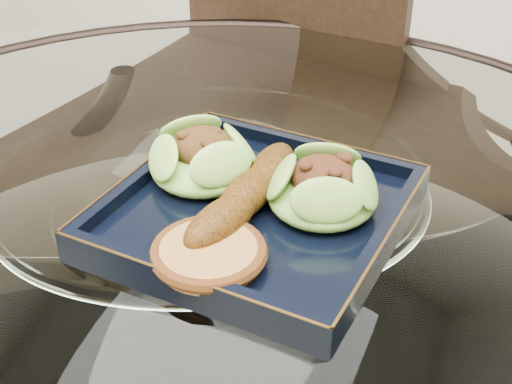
% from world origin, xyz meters
% --- Properties ---
extents(dining_table, '(1.13, 1.13, 0.77)m').
position_xyz_m(dining_table, '(-0.00, -0.00, 0.60)').
color(dining_table, white).
rests_on(dining_table, ground).
extents(dining_chair, '(0.45, 0.45, 0.95)m').
position_xyz_m(dining_chair, '(-0.13, 0.44, 0.53)').
color(dining_chair, black).
rests_on(dining_chair, ground).
extents(navy_plate, '(0.29, 0.29, 0.02)m').
position_xyz_m(navy_plate, '(0.05, -0.00, 0.77)').
color(navy_plate, black).
rests_on(navy_plate, dining_table).
extents(lettuce_wrap_left, '(0.14, 0.14, 0.04)m').
position_xyz_m(lettuce_wrap_left, '(-0.02, 0.03, 0.80)').
color(lettuce_wrap_left, '#6AAE32').
rests_on(lettuce_wrap_left, navy_plate).
extents(lettuce_wrap_right, '(0.12, 0.12, 0.04)m').
position_xyz_m(lettuce_wrap_right, '(0.11, 0.02, 0.80)').
color(lettuce_wrap_right, '#5E972B').
rests_on(lettuce_wrap_right, navy_plate).
extents(roasted_plantain, '(0.05, 0.19, 0.04)m').
position_xyz_m(roasted_plantain, '(0.04, -0.00, 0.80)').
color(roasted_plantain, '#673A0A').
rests_on(roasted_plantain, navy_plate).
extents(crumb_patty, '(0.11, 0.11, 0.02)m').
position_xyz_m(crumb_patty, '(0.04, -0.09, 0.79)').
color(crumb_patty, '#BB7B3E').
rests_on(crumb_patty, navy_plate).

